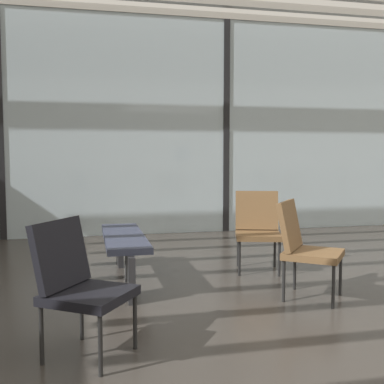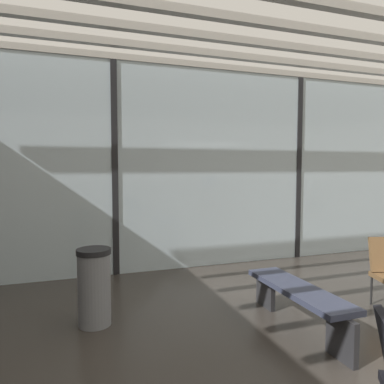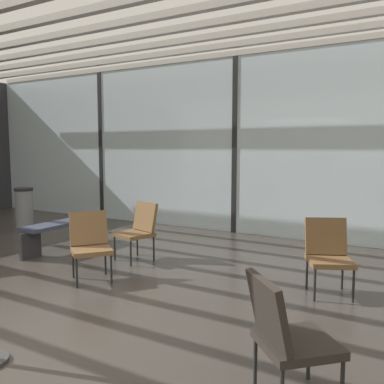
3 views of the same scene
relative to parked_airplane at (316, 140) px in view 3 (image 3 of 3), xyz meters
The scene contains 12 objects.
ground_plane 10.24m from the parked_airplane, 92.39° to the right, with size 60.00×60.00×0.00m, color #38332D.
glass_curtain_wall 4.87m from the parked_airplane, 94.95° to the right, with size 14.00×0.08×3.46m, color silver.
window_mullion_0 6.24m from the parked_airplane, 128.96° to the right, with size 0.10×0.12×3.46m, color black.
window_mullion_1 4.87m from the parked_airplane, 94.95° to the right, with size 0.10×0.12×3.46m, color black.
ceiling_slats 8.31m from the parked_airplane, 92.95° to the right, with size 13.72×6.72×0.10m.
parked_airplane is the anchor object (origin of this frame).
lounge_chair_0 10.16m from the parked_airplane, 77.45° to the right, with size 0.71×0.71×0.87m.
lounge_chair_2 7.64m from the parked_airplane, 96.39° to the right, with size 0.61×0.64×0.87m.
lounge_chair_3 8.68m from the parked_airplane, 95.37° to the right, with size 0.71×0.70×0.87m.
lounge_chair_5 7.89m from the parked_airplane, 75.29° to the right, with size 0.66×0.68×0.87m.
waiting_bench 8.08m from the parked_airplane, 107.07° to the right, with size 0.40×1.70×0.47m.
trash_bin 8.18m from the parked_airplane, 123.14° to the right, with size 0.38×0.38×0.86m.
Camera 3 is at (3.38, -2.34, 1.71)m, focal length 38.63 mm.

